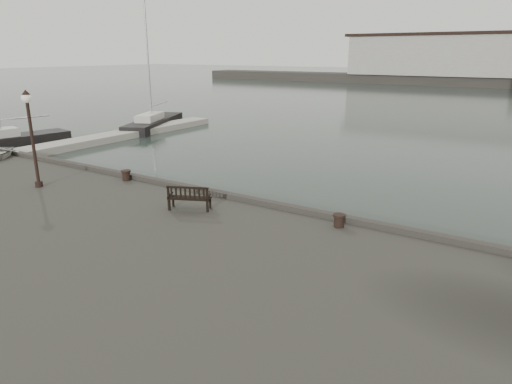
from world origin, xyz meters
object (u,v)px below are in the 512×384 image
bench (190,202)px  bollard_left (126,175)px  yacht_a (9,144)px  yacht_b (154,125)px  lamp_post (30,126)px  bollard_right (339,221)px

bench → bollard_left: bearing=138.9°
bollard_left → yacht_a: size_ratio=0.04×
bollard_left → yacht_b: (-16.19, 17.84, -1.52)m
bollard_left → lamp_post: (-2.17, -2.51, 2.19)m
yacht_a → yacht_b: size_ratio=0.87×
yacht_a → bench: bearing=-6.2°
bollard_right → yacht_a: bearing=168.5°
bench → yacht_b: (-20.80, 19.23, -1.57)m
bollard_right → yacht_a: yacht_a is taller
bench → yacht_b: bearing=113.0°
bollard_left → lamp_post: lamp_post is taller
bench → yacht_a: bearing=139.1°
lamp_post → bollard_right: bearing=11.3°
lamp_post → yacht_b: size_ratio=0.28×
bollard_right → lamp_post: lamp_post is taller
bench → bollard_left: size_ratio=3.54×
bollard_left → bollard_right: size_ratio=1.06×
yacht_b → bench: bearing=-67.1°
bollard_left → bollard_right: bollard_left is taller
bollard_left → lamp_post: 3.97m
bollard_left → yacht_b: yacht_b is taller
bollard_left → yacht_a: yacht_a is taller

